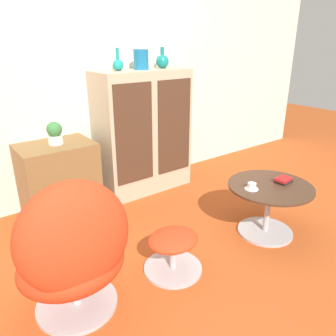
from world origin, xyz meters
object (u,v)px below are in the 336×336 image
egg_chair (74,252)px  potted_plant (55,133)px  tv_console (59,179)px  ottoman (173,247)px  teacup (252,187)px  coffee_table (268,202)px  vase_leftmost (118,64)px  vase_inner_right (162,61)px  sideboard (143,132)px  book_stack (283,180)px  vase_inner_left (141,59)px

egg_chair → potted_plant: size_ratio=4.48×
potted_plant → tv_console: bearing=-177.5°
ottoman → teacup: bearing=-3.2°
coffee_table → vase_leftmost: 1.75m
ottoman → vase_inner_right: (0.84, 1.26, 1.09)m
egg_chair → ottoman: 0.69m
sideboard → vase_inner_right: bearing=0.9°
book_stack → sideboard: bearing=107.2°
vase_leftmost → sideboard: bearing=-0.9°
tv_console → vase_inner_right: bearing=0.7°
sideboard → vase_leftmost: (-0.24, 0.00, 0.66)m
vase_leftmost → vase_inner_left: vase_leftmost is taller
vase_inner_right → teacup: bearing=-95.7°
sideboard → coffee_table: size_ratio=1.85×
coffee_table → vase_leftmost: vase_leftmost is taller
ottoman → vase_inner_right: 1.87m
vase_inner_right → vase_leftmost: bearing=180.0°
sideboard → teacup: bearing=-84.7°
egg_chair → potted_plant: egg_chair is taller
vase_leftmost → vase_inner_right: size_ratio=0.99×
coffee_table → vase_inner_left: size_ratio=3.61×
egg_chair → vase_inner_right: vase_inner_right is taller
coffee_table → vase_inner_right: size_ratio=3.29×
egg_chair → vase_leftmost: size_ratio=4.32×
tv_console → potted_plant: (0.01, 0.00, 0.42)m
tv_console → book_stack: bearing=-45.8°
sideboard → tv_console: size_ratio=1.87×
vase_leftmost → ottoman: bearing=-105.5°
egg_chair → book_stack: bearing=-4.9°
egg_chair → coffee_table: 1.55m
sideboard → vase_inner_left: size_ratio=6.69×
egg_chair → book_stack: size_ratio=5.83×
sideboard → book_stack: sideboard is taller
ottoman → tv_console: bearing=103.7°
egg_chair → coffee_table: size_ratio=1.31×
vase_inner_left → teacup: bearing=-84.9°
teacup → vase_leftmost: bearing=105.5°
egg_chair → vase_inner_left: size_ratio=4.71×
ottoman → coffee_table: coffee_table is taller
egg_chair → book_stack: 1.67m
potted_plant → teacup: potted_plant is taller
vase_inner_right → potted_plant: 1.25m
ottoman → teacup: 0.76m
egg_chair → vase_inner_left: 1.96m
sideboard → ottoman: size_ratio=3.03×
vase_inner_right → teacup: size_ratio=1.92×
potted_plant → coffee_table: bearing=-48.6°
book_stack → coffee_table: bearing=169.7°
potted_plant → egg_chair: bearing=-106.7°
vase_leftmost → vase_inner_left: (0.24, 0.00, 0.03)m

